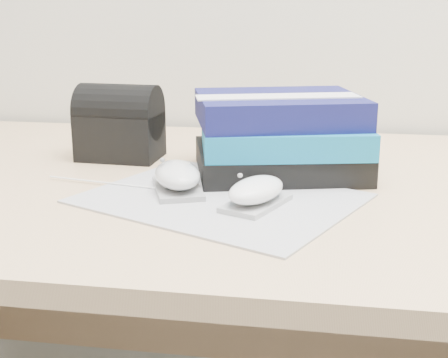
% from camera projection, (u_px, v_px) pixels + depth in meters
% --- Properties ---
extents(desk, '(1.60, 0.80, 0.73)m').
position_uv_depth(desk, '(277.00, 300.00, 1.09)').
color(desk, tan).
rests_on(desk, ground).
extents(mousepad, '(0.44, 0.40, 0.00)m').
position_uv_depth(mousepad, '(220.00, 198.00, 0.88)').
color(mousepad, gray).
rests_on(mousepad, desk).
extents(mouse_rear, '(0.10, 0.13, 0.05)m').
position_uv_depth(mouse_rear, '(177.00, 177.00, 0.91)').
color(mouse_rear, gray).
rests_on(mouse_rear, mousepad).
extents(mouse_front, '(0.10, 0.12, 0.04)m').
position_uv_depth(mouse_front, '(256.00, 192.00, 0.84)').
color(mouse_front, '#A0A0A2').
rests_on(mouse_front, mousepad).
extents(usb_cable, '(0.20, 0.04, 0.00)m').
position_uv_depth(usb_cable, '(107.00, 183.00, 0.95)').
color(usb_cable, white).
rests_on(usb_cable, mousepad).
extents(book_stack, '(0.30, 0.27, 0.13)m').
position_uv_depth(book_stack, '(280.00, 135.00, 1.00)').
color(book_stack, black).
rests_on(book_stack, desk).
extents(pouch, '(0.14, 0.10, 0.13)m').
position_uv_depth(pouch, '(120.00, 123.00, 1.10)').
color(pouch, black).
rests_on(pouch, desk).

